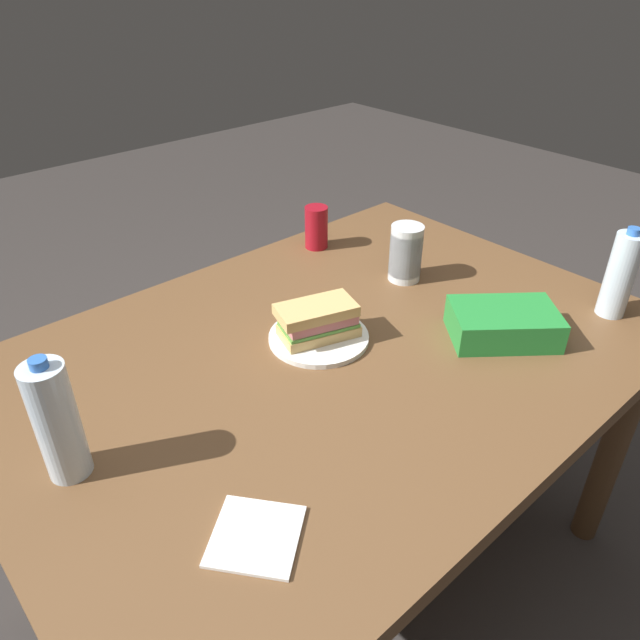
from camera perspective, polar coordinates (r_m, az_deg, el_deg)
ground_plane at (r=1.84m, az=0.93°, el=-21.96°), size 8.00×8.00×0.00m
dining_table at (r=1.36m, az=1.18°, el=-5.84°), size 1.44×1.02×0.74m
paper_plate at (r=1.34m, az=0.00°, el=-1.59°), size 0.22×0.22×0.01m
sandwich at (r=1.31m, az=-0.12°, el=0.03°), size 0.20×0.14×0.08m
soda_can_red at (r=1.72m, az=-0.35°, el=8.84°), size 0.07×0.07×0.12m
chip_bag at (r=1.39m, az=17.10°, el=-0.34°), size 0.27×0.26×0.07m
water_bottle_tall at (r=1.54m, az=26.76°, el=3.88°), size 0.07×0.07×0.22m
plastic_cup_stack at (r=1.56m, az=8.18°, el=6.35°), size 0.08×0.08×0.15m
water_bottle_spare at (r=1.05m, az=-23.84°, el=-8.86°), size 0.07×0.07×0.23m
paper_napkin at (r=0.95m, az=-6.15°, el=-19.80°), size 0.18×0.18×0.01m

